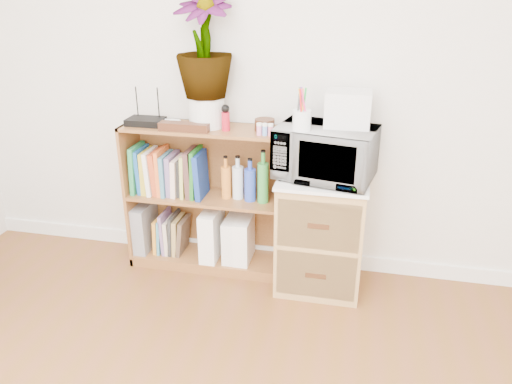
% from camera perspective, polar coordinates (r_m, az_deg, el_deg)
% --- Properties ---
extents(skirting_board, '(4.00, 0.02, 0.10)m').
position_cam_1_polar(skirting_board, '(3.44, 0.82, -6.86)').
color(skirting_board, white).
rests_on(skirting_board, ground).
extents(bookshelf, '(1.00, 0.30, 0.95)m').
position_cam_1_polar(bookshelf, '(3.21, -5.78, -0.80)').
color(bookshelf, brown).
rests_on(bookshelf, ground).
extents(wicker_unit, '(0.50, 0.45, 0.70)m').
position_cam_1_polar(wicker_unit, '(3.06, 7.41, -4.72)').
color(wicker_unit, '#9E7542').
rests_on(wicker_unit, ground).
extents(microwave, '(0.60, 0.46, 0.30)m').
position_cam_1_polar(microwave, '(2.85, 7.93, 4.47)').
color(microwave, white).
rests_on(microwave, wicker_unit).
extents(pen_cup, '(0.10, 0.10, 0.11)m').
position_cam_1_polar(pen_cup, '(2.72, 5.25, 8.17)').
color(pen_cup, white).
rests_on(pen_cup, microwave).
extents(small_appliance, '(0.25, 0.20, 0.19)m').
position_cam_1_polar(small_appliance, '(2.83, 10.47, 9.37)').
color(small_appliance, silver).
rests_on(small_appliance, microwave).
extents(router, '(0.22, 0.15, 0.04)m').
position_cam_1_polar(router, '(3.15, -12.50, 7.89)').
color(router, black).
rests_on(router, bookshelf).
extents(white_bowl, '(0.13, 0.13, 0.03)m').
position_cam_1_polar(white_bowl, '(3.08, -9.87, 7.67)').
color(white_bowl, silver).
rests_on(white_bowl, bookshelf).
extents(plant_pot, '(0.21, 0.21, 0.18)m').
position_cam_1_polar(plant_pot, '(3.03, -5.66, 9.11)').
color(plant_pot, silver).
rests_on(plant_pot, bookshelf).
extents(potted_plant, '(0.34, 0.34, 0.60)m').
position_cam_1_polar(potted_plant, '(2.96, -5.97, 16.49)').
color(potted_plant, '#336B2A').
rests_on(potted_plant, plant_pot).
extents(trinket_box, '(0.30, 0.08, 0.05)m').
position_cam_1_polar(trinket_box, '(2.97, -8.20, 7.38)').
color(trinket_box, '#391F0F').
rests_on(trinket_box, bookshelf).
extents(kokeshi_doll, '(0.05, 0.05, 0.11)m').
position_cam_1_polar(kokeshi_doll, '(2.95, -3.48, 8.05)').
color(kokeshi_doll, red).
rests_on(kokeshi_doll, bookshelf).
extents(wooden_bowl, '(0.12, 0.12, 0.07)m').
position_cam_1_polar(wooden_bowl, '(2.95, 0.99, 7.69)').
color(wooden_bowl, '#33180E').
rests_on(wooden_bowl, bookshelf).
extents(paint_jars, '(0.12, 0.04, 0.06)m').
position_cam_1_polar(paint_jars, '(2.85, 1.02, 7.05)').
color(paint_jars, '#CF7394').
rests_on(paint_jars, bookshelf).
extents(file_box, '(0.10, 0.26, 0.32)m').
position_cam_1_polar(file_box, '(3.46, -12.61, -3.84)').
color(file_box, gray).
rests_on(file_box, bookshelf).
extents(magazine_holder_left, '(0.11, 0.27, 0.33)m').
position_cam_1_polar(magazine_holder_left, '(3.29, -5.08, -4.72)').
color(magazine_holder_left, white).
rests_on(magazine_holder_left, bookshelf).
extents(magazine_holder_mid, '(0.09, 0.23, 0.29)m').
position_cam_1_polar(magazine_holder_mid, '(3.27, -2.70, -5.33)').
color(magazine_holder_mid, white).
rests_on(magazine_holder_mid, bookshelf).
extents(magazine_holder_right, '(0.09, 0.24, 0.29)m').
position_cam_1_polar(magazine_holder_right, '(3.25, -1.37, -5.42)').
color(magazine_holder_right, white).
rests_on(magazine_holder_right, bookshelf).
extents(cookbooks, '(0.47, 0.20, 0.31)m').
position_cam_1_polar(cookbooks, '(3.22, -9.84, 2.25)').
color(cookbooks, '#228048').
rests_on(cookbooks, bookshelf).
extents(liquor_bottles, '(0.30, 0.07, 0.32)m').
position_cam_1_polar(liquor_bottles, '(3.07, -1.14, 1.59)').
color(liquor_bottles, orange).
rests_on(liquor_bottles, bookshelf).
extents(lower_books, '(0.22, 0.19, 0.28)m').
position_cam_1_polar(lower_books, '(3.41, -9.62, -4.71)').
color(lower_books, orange).
rests_on(lower_books, bookshelf).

